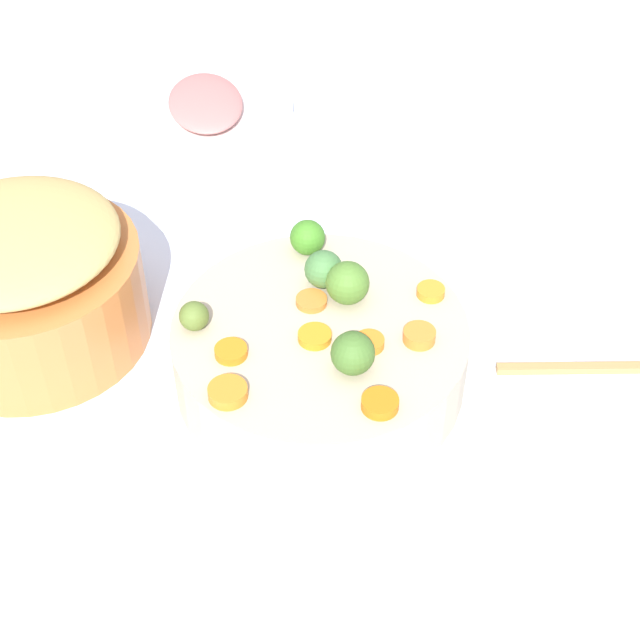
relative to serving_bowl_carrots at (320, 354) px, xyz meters
name	(u,v)px	position (x,y,z in m)	size (l,w,h in m)	color
tabletop	(283,393)	(0.01, 0.04, -0.05)	(2.40, 2.40, 0.02)	silver
serving_bowl_carrots	(320,354)	(0.00, 0.00, 0.00)	(0.29, 0.29, 0.07)	#BCAD8F
metal_pot	(29,296)	(0.21, 0.22, 0.02)	(0.24, 0.24, 0.11)	#CD7639
stuffing_mound	(13,240)	(0.21, 0.22, 0.09)	(0.20, 0.20, 0.04)	tan
carrot_slice_0	(229,349)	(0.01, 0.09, 0.04)	(0.03, 0.03, 0.01)	orange
carrot_slice_1	(315,336)	(-0.01, 0.01, 0.04)	(0.03, 0.03, 0.01)	orange
carrot_slice_2	(380,403)	(-0.11, 0.00, 0.04)	(0.03, 0.03, 0.01)	orange
carrot_slice_3	(228,392)	(-0.04, 0.11, 0.04)	(0.04, 0.04, 0.01)	orange
carrot_slice_4	(369,342)	(-0.04, -0.03, 0.04)	(0.03, 0.03, 0.01)	orange
carrot_slice_5	(311,301)	(0.03, -0.01, 0.04)	(0.03, 0.03, 0.01)	orange
carrot_slice_6	(431,292)	(-0.01, -0.12, 0.04)	(0.03, 0.03, 0.01)	orange
carrot_slice_7	(419,336)	(-0.06, -0.07, 0.04)	(0.03, 0.03, 0.01)	orange
brussels_sprout_0	(347,283)	(0.02, -0.04, 0.06)	(0.04, 0.04, 0.04)	#507F2E
brussels_sprout_1	(324,269)	(0.05, -0.03, 0.05)	(0.04, 0.04, 0.04)	#477C3F
brussels_sprout_2	(194,316)	(0.06, 0.10, 0.05)	(0.03, 0.03, 0.03)	#5A732E
brussels_sprout_3	(308,237)	(0.11, -0.05, 0.05)	(0.04, 0.04, 0.04)	#428625
brussels_sprout_4	(353,353)	(-0.06, 0.00, 0.06)	(0.04, 0.04, 0.04)	#456F2B
ham_plate	(205,109)	(0.51, -0.11, -0.03)	(0.24, 0.24, 0.01)	white
ham_slice_main	(205,103)	(0.50, -0.11, -0.01)	(0.16, 0.10, 0.02)	tan
dish_towel	(570,194)	(0.11, -0.42, -0.03)	(0.18, 0.11, 0.01)	beige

